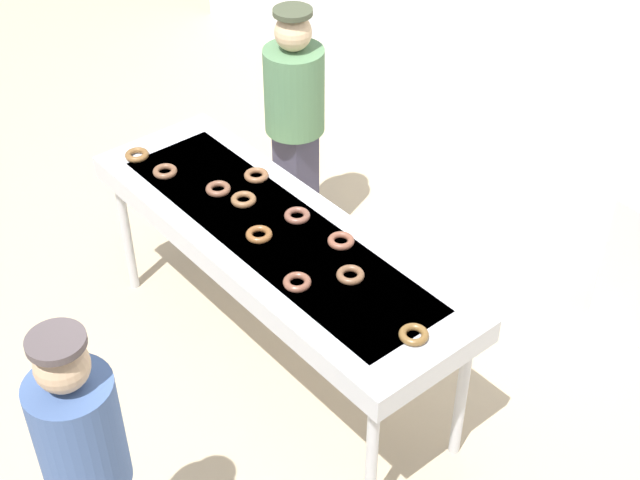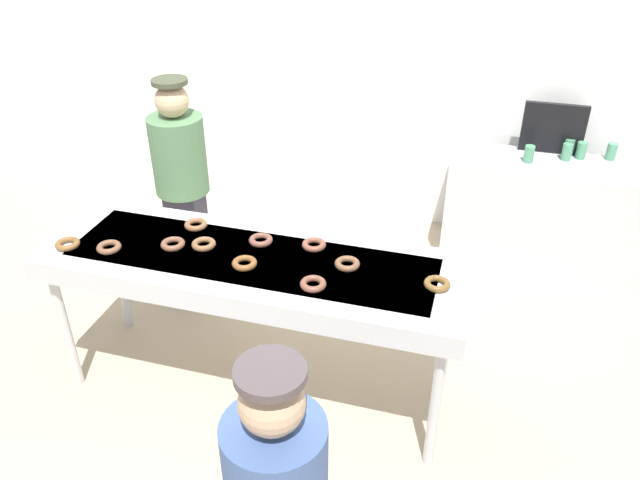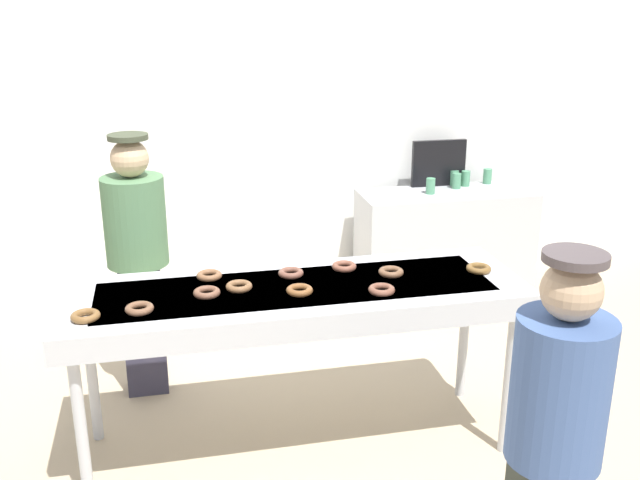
{
  "view_description": "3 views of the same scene",
  "coord_description": "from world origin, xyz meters",
  "px_view_note": "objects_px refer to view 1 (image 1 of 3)",
  "views": [
    {
      "loc": [
        2.9,
        -2.13,
        3.72
      ],
      "look_at": [
        0.33,
        0.02,
        1.06
      ],
      "focal_mm": 51.25,
      "sensor_mm": 36.0,
      "label": 1
    },
    {
      "loc": [
        1.13,
        -2.61,
        2.76
      ],
      "look_at": [
        0.35,
        0.12,
        1.02
      ],
      "focal_mm": 35.23,
      "sensor_mm": 36.0,
      "label": 2
    },
    {
      "loc": [
        -0.6,
        -3.31,
        2.31
      ],
      "look_at": [
        0.16,
        0.16,
        1.11
      ],
      "focal_mm": 40.33,
      "sensor_mm": 36.0,
      "label": 3
    }
  ],
  "objects_px": {
    "chocolate_donut_2": "(165,171)",
    "customer_waiting": "(87,466)",
    "fryer_conveyor": "(274,241)",
    "chocolate_donut_7": "(350,275)",
    "chocolate_donut_8": "(256,175)",
    "chocolate_donut_5": "(244,200)",
    "chocolate_donut_0": "(414,335)",
    "chocolate_donut_10": "(297,215)",
    "chocolate_donut_1": "(259,234)",
    "chocolate_donut_9": "(137,155)",
    "chocolate_donut_3": "(218,189)",
    "worker_baker": "(295,117)",
    "chocolate_donut_4": "(341,241)",
    "chocolate_donut_6": "(297,282)"
  },
  "relations": [
    {
      "from": "chocolate_donut_4",
      "to": "chocolate_donut_10",
      "type": "xyz_separation_m",
      "value": [
        -0.3,
        -0.04,
        0.0
      ]
    },
    {
      "from": "chocolate_donut_3",
      "to": "chocolate_donut_9",
      "type": "relative_size",
      "value": 1.0
    },
    {
      "from": "chocolate_donut_2",
      "to": "chocolate_donut_7",
      "type": "xyz_separation_m",
      "value": [
        1.29,
        0.2,
        0.0
      ]
    },
    {
      "from": "chocolate_donut_2",
      "to": "customer_waiting",
      "type": "distance_m",
      "value": 1.89
    },
    {
      "from": "chocolate_donut_1",
      "to": "worker_baker",
      "type": "bearing_deg",
      "value": 132.58
    },
    {
      "from": "chocolate_donut_8",
      "to": "chocolate_donut_4",
      "type": "bearing_deg",
      "value": -1.72
    },
    {
      "from": "chocolate_donut_7",
      "to": "chocolate_donut_8",
      "type": "bearing_deg",
      "value": 170.61
    },
    {
      "from": "chocolate_donut_6",
      "to": "chocolate_donut_5",
      "type": "bearing_deg",
      "value": 164.15
    },
    {
      "from": "chocolate_donut_0",
      "to": "worker_baker",
      "type": "bearing_deg",
      "value": 156.67
    },
    {
      "from": "chocolate_donut_4",
      "to": "worker_baker",
      "type": "bearing_deg",
      "value": 151.77
    },
    {
      "from": "fryer_conveyor",
      "to": "worker_baker",
      "type": "xyz_separation_m",
      "value": [
        -0.8,
        0.77,
        0.06
      ]
    },
    {
      "from": "chocolate_donut_6",
      "to": "chocolate_donut_0",
      "type": "bearing_deg",
      "value": 16.22
    },
    {
      "from": "chocolate_donut_5",
      "to": "worker_baker",
      "type": "bearing_deg",
      "value": 124.32
    },
    {
      "from": "chocolate_donut_2",
      "to": "customer_waiting",
      "type": "xyz_separation_m",
      "value": [
        1.41,
        -1.26,
        -0.08
      ]
    },
    {
      "from": "chocolate_donut_0",
      "to": "chocolate_donut_10",
      "type": "bearing_deg",
      "value": 171.53
    },
    {
      "from": "chocolate_donut_5",
      "to": "chocolate_donut_8",
      "type": "bearing_deg",
      "value": 126.28
    },
    {
      "from": "chocolate_donut_7",
      "to": "chocolate_donut_9",
      "type": "bearing_deg",
      "value": -171.35
    },
    {
      "from": "chocolate_donut_6",
      "to": "chocolate_donut_9",
      "type": "xyz_separation_m",
      "value": [
        -1.4,
        -0.01,
        0.0
      ]
    },
    {
      "from": "chocolate_donut_5",
      "to": "customer_waiting",
      "type": "relative_size",
      "value": 0.09
    },
    {
      "from": "chocolate_donut_8",
      "to": "chocolate_donut_9",
      "type": "relative_size",
      "value": 1.0
    },
    {
      "from": "chocolate_donut_0",
      "to": "chocolate_donut_10",
      "type": "height_order",
      "value": "same"
    },
    {
      "from": "chocolate_donut_5",
      "to": "chocolate_donut_7",
      "type": "distance_m",
      "value": 0.8
    },
    {
      "from": "chocolate_donut_6",
      "to": "worker_baker",
      "type": "relative_size",
      "value": 0.08
    },
    {
      "from": "fryer_conveyor",
      "to": "chocolate_donut_7",
      "type": "distance_m",
      "value": 0.53
    },
    {
      "from": "fryer_conveyor",
      "to": "chocolate_donut_8",
      "type": "relative_size",
      "value": 17.61
    },
    {
      "from": "chocolate_donut_5",
      "to": "chocolate_donut_10",
      "type": "xyz_separation_m",
      "value": [
        0.28,
        0.13,
        0.0
      ]
    },
    {
      "from": "chocolate_donut_9",
      "to": "chocolate_donut_3",
      "type": "bearing_deg",
      "value": 15.83
    },
    {
      "from": "chocolate_donut_0",
      "to": "fryer_conveyor",
      "type": "bearing_deg",
      "value": -179.91
    },
    {
      "from": "chocolate_donut_0",
      "to": "chocolate_donut_7",
      "type": "bearing_deg",
      "value": 173.95
    },
    {
      "from": "chocolate_donut_6",
      "to": "customer_waiting",
      "type": "xyz_separation_m",
      "value": [
        0.25,
        -1.23,
        -0.08
      ]
    },
    {
      "from": "fryer_conveyor",
      "to": "chocolate_donut_6",
      "type": "relative_size",
      "value": 17.61
    },
    {
      "from": "chocolate_donut_8",
      "to": "worker_baker",
      "type": "height_order",
      "value": "worker_baker"
    },
    {
      "from": "chocolate_donut_0",
      "to": "chocolate_donut_7",
      "type": "relative_size",
      "value": 1.0
    },
    {
      "from": "chocolate_donut_2",
      "to": "fryer_conveyor",
      "type": "bearing_deg",
      "value": 10.95
    },
    {
      "from": "chocolate_donut_7",
      "to": "customer_waiting",
      "type": "height_order",
      "value": "customer_waiting"
    },
    {
      "from": "chocolate_donut_9",
      "to": "worker_baker",
      "type": "height_order",
      "value": "worker_baker"
    },
    {
      "from": "fryer_conveyor",
      "to": "chocolate_donut_1",
      "type": "bearing_deg",
      "value": -92.16
    },
    {
      "from": "chocolate_donut_3",
      "to": "chocolate_donut_4",
      "type": "bearing_deg",
      "value": 15.55
    },
    {
      "from": "worker_baker",
      "to": "chocolate_donut_4",
      "type": "bearing_deg",
      "value": 160.6
    },
    {
      "from": "chocolate_donut_5",
      "to": "chocolate_donut_9",
      "type": "bearing_deg",
      "value": -164.22
    },
    {
      "from": "fryer_conveyor",
      "to": "chocolate_donut_0",
      "type": "xyz_separation_m",
      "value": [
        0.99,
        0.0,
        0.09
      ]
    },
    {
      "from": "chocolate_donut_10",
      "to": "chocolate_donut_1",
      "type": "bearing_deg",
      "value": -90.0
    },
    {
      "from": "chocolate_donut_6",
      "to": "chocolate_donut_8",
      "type": "bearing_deg",
      "value": 155.23
    },
    {
      "from": "chocolate_donut_8",
      "to": "chocolate_donut_5",
      "type": "bearing_deg",
      "value": -53.72
    },
    {
      "from": "chocolate_donut_10",
      "to": "chocolate_donut_2",
      "type": "bearing_deg",
      "value": -158.69
    },
    {
      "from": "chocolate_donut_9",
      "to": "chocolate_donut_10",
      "type": "distance_m",
      "value": 1.06
    },
    {
      "from": "chocolate_donut_1",
      "to": "chocolate_donut_5",
      "type": "xyz_separation_m",
      "value": [
        -0.28,
        0.11,
        0.0
      ]
    },
    {
      "from": "chocolate_donut_1",
      "to": "chocolate_donut_8",
      "type": "xyz_separation_m",
      "value": [
        -0.42,
        0.3,
        0.0
      ]
    },
    {
      "from": "chocolate_donut_4",
      "to": "chocolate_donut_0",
      "type": "bearing_deg",
      "value": -14.83
    },
    {
      "from": "chocolate_donut_9",
      "to": "chocolate_donut_10",
      "type": "bearing_deg",
      "value": 18.21
    }
  ]
}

